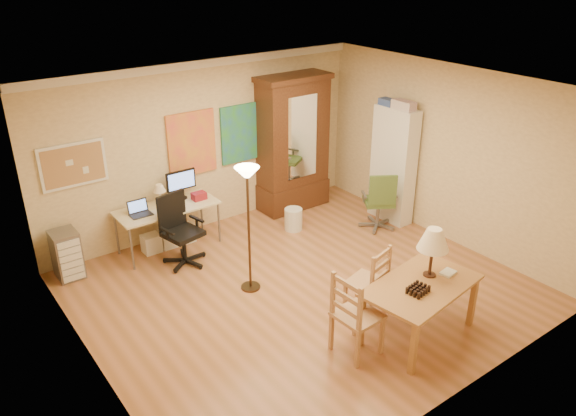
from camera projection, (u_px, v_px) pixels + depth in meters
floor at (302, 289)px, 7.58m from camera, size 5.50×5.50×0.00m
crown_molding at (201, 64)px, 8.26m from camera, size 5.50×0.08×0.12m
corkboard at (73, 165)px, 7.64m from camera, size 0.90×0.04×0.62m
art_panel_left at (192, 144)px, 8.64m from camera, size 0.80×0.04×1.00m
art_panel_right at (241, 133)px, 9.12m from camera, size 0.75×0.04×0.95m
dining_table at (426, 271)px, 6.42m from camera, size 1.49×1.02×1.30m
ladder_chair_back at (369, 284)px, 6.88m from camera, size 0.53×0.52×0.95m
ladder_chair_left at (355, 317)px, 6.20m from camera, size 0.48×0.50×1.03m
torchiere_lamp at (248, 193)px, 7.02m from camera, size 0.32×0.32×1.75m
computer_desk at (169, 222)px, 8.50m from camera, size 1.51×0.66×1.14m
office_chair_black at (182, 245)px, 8.11m from camera, size 0.65×0.65×1.05m
office_chair_green at (378, 213)px, 9.13m from camera, size 0.62×0.62×0.99m
drawer_cart at (67, 255)px, 7.73m from camera, size 0.34×0.41×0.69m
armoire at (293, 152)px, 9.61m from camera, size 1.27×0.60×2.33m
bookshelf at (393, 165)px, 9.18m from camera, size 0.29×0.77×1.92m
wastebin at (293, 219)px, 9.12m from camera, size 0.29×0.29×0.37m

